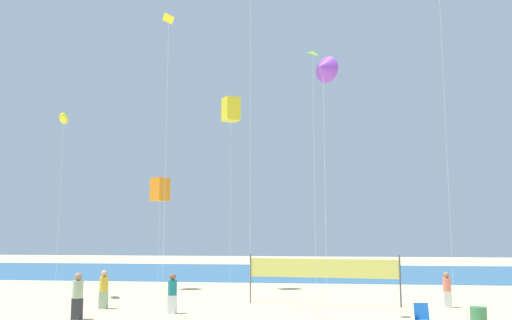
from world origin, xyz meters
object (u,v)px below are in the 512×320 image
object	(u,v)px
beachgoer_mustard_shirt	(104,288)
trash_barrel	(479,318)
kite_orange_box	(160,189)
beachgoer_coral_shirt	(447,288)
kite_yellow_inflatable	(64,119)
kite_yellow_diamond	(169,32)
kite_lime_diamond	(313,61)
volleyball_net	(323,270)
kite_violet_delta	(323,69)
beachgoer_teal_shirt	(172,292)
folding_beach_chair	(422,315)
beachgoer_sage_shirt	(78,294)
kite_yellow_box	(231,110)

from	to	relation	value
beachgoer_mustard_shirt	trash_barrel	distance (m)	15.88
trash_barrel	kite_orange_box	size ratio (longest dim) A/B	0.12
beachgoer_mustard_shirt	beachgoer_coral_shirt	xyz separation A→B (m)	(15.71, 2.23, -0.05)
kite_yellow_inflatable	kite_yellow_diamond	bearing A→B (deg)	-46.06
trash_barrel	kite_lime_diamond	bearing A→B (deg)	159.59
beachgoer_coral_shirt	kite_yellow_diamond	distance (m)	16.93
beachgoer_mustard_shirt	kite_yellow_diamond	world-z (taller)	kite_yellow_diamond
volleyball_net	kite_violet_delta	xyz separation A→B (m)	(0.08, -7.50, 7.74)
beachgoer_teal_shirt	kite_yellow_diamond	distance (m)	10.91
beachgoer_mustard_shirt	folding_beach_chair	distance (m)	13.96
beachgoer_coral_shirt	trash_barrel	size ratio (longest dim) A/B	2.02
beachgoer_mustard_shirt	kite_yellow_diamond	distance (m)	12.10
beachgoer_sage_shirt	kite_yellow_diamond	bearing A→B (deg)	-90.56
beachgoer_sage_shirt	kite_yellow_box	size ratio (longest dim) A/B	0.15
kite_violet_delta	beachgoer_mustard_shirt	bearing A→B (deg)	153.23
beachgoer_mustard_shirt	kite_yellow_box	world-z (taller)	kite_yellow_box
kite_yellow_inflatable	kite_violet_delta	xyz separation A→B (m)	(14.23, -8.69, -0.33)
beachgoer_sage_shirt	kite_violet_delta	bearing A→B (deg)	-74.75
kite_orange_box	kite_violet_delta	xyz separation A→B (m)	(10.05, -13.37, 3.29)
beachgoer_mustard_shirt	beachgoer_coral_shirt	world-z (taller)	beachgoer_mustard_shirt
beachgoer_teal_shirt	kite_yellow_box	world-z (taller)	kite_yellow_box
kite_yellow_diamond	beachgoer_mustard_shirt	bearing A→B (deg)	129.74
beachgoer_mustard_shirt	kite_yellow_box	xyz separation A→B (m)	(4.37, 8.91, 10.28)
kite_yellow_diamond	kite_lime_diamond	xyz separation A→B (m)	(5.38, 3.88, -0.06)
kite_lime_diamond	kite_violet_delta	distance (m)	4.09
trash_barrel	kite_orange_box	distance (m)	20.24
kite_yellow_diamond	kite_orange_box	xyz separation A→B (m)	(-4.29, 13.48, -4.88)
beachgoer_sage_shirt	kite_yellow_box	distance (m)	16.26
kite_yellow_inflatable	kite_yellow_box	xyz separation A→B (m)	(8.53, 5.31, 1.51)
volleyball_net	kite_orange_box	world-z (taller)	kite_orange_box
kite_yellow_diamond	kite_orange_box	bearing A→B (deg)	107.65
beachgoer_coral_shirt	folding_beach_chair	size ratio (longest dim) A/B	1.83
kite_yellow_diamond	beachgoer_teal_shirt	bearing A→B (deg)	100.94
beachgoer_coral_shirt	kite_yellow_diamond	bearing A→B (deg)	42.52
beachgoer_coral_shirt	kite_yellow_inflatable	distance (m)	21.78
beachgoer_sage_shirt	kite_violet_delta	size ratio (longest dim) A/B	0.19
beachgoer_teal_shirt	trash_barrel	distance (m)	12.23
beachgoer_mustard_shirt	kite_yellow_box	bearing A→B (deg)	-98.41
beachgoer_sage_shirt	kite_orange_box	world-z (taller)	kite_orange_box
beachgoer_mustard_shirt	kite_orange_box	world-z (taller)	kite_orange_box
kite_yellow_diamond	kite_yellow_inflatable	world-z (taller)	kite_yellow_diamond
volleyball_net	kite_yellow_inflatable	size ratio (longest dim) A/B	0.72
kite_yellow_diamond	kite_yellow_inflatable	distance (m)	12.28
beachgoer_coral_shirt	kite_yellow_inflatable	size ratio (longest dim) A/B	0.16
volleyball_net	kite_orange_box	bearing A→B (deg)	149.50
beachgoer_teal_shirt	trash_barrel	xyz separation A→B (m)	(11.98, -2.41, -0.50)
beachgoer_teal_shirt	volleyball_net	size ratio (longest dim) A/B	0.23
kite_yellow_diamond	kite_orange_box	size ratio (longest dim) A/B	1.71
kite_yellow_box	kite_violet_delta	bearing A→B (deg)	-67.82
beachgoer_mustard_shirt	folding_beach_chair	world-z (taller)	beachgoer_mustard_shirt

